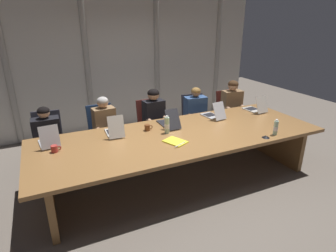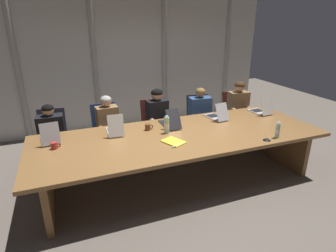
{
  "view_description": "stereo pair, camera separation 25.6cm",
  "coord_description": "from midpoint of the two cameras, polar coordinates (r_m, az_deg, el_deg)",
  "views": [
    {
      "loc": [
        -1.75,
        -3.31,
        2.32
      ],
      "look_at": [
        -0.14,
        0.14,
        0.85
      ],
      "focal_mm": 29.68,
      "sensor_mm": 36.0,
      "label": 1
    },
    {
      "loc": [
        -1.51,
        -3.41,
        2.32
      ],
      "look_at": [
        -0.14,
        0.14,
        0.85
      ],
      "focal_mm": 29.68,
      "sensor_mm": 36.0,
      "label": 2
    }
  ],
  "objects": [
    {
      "name": "ground_plane",
      "position": [
        4.4,
        4.11,
        -10.85
      ],
      "size": [
        12.28,
        12.28,
        0.0
      ],
      "primitive_type": "plane",
      "color": "#6B6056"
    },
    {
      "name": "conference_table",
      "position": [
        4.11,
        4.33,
        -3.58
      ],
      "size": [
        4.21,
        1.49,
        0.75
      ],
      "color": "olive",
      "rests_on": "ground_plane"
    },
    {
      "name": "curtain_backdrop",
      "position": [
        6.23,
        -5.99,
        14.09
      ],
      "size": [
        6.14,
        0.17,
        3.16
      ],
      "color": "beige",
      "rests_on": "ground_plane"
    },
    {
      "name": "laptop_left_end",
      "position": [
        4.06,
        -21.39,
        -2.28
      ],
      "size": [
        0.28,
        0.41,
        0.31
      ],
      "rotation": [
        0.0,
        0.0,
        1.68
      ],
      "color": "#BCBCC1",
      "rests_on": "conference_table"
    },
    {
      "name": "laptop_left_mid",
      "position": [
        4.11,
        -9.11,
        -0.7
      ],
      "size": [
        0.25,
        0.44,
        0.33
      ],
      "rotation": [
        0.0,
        0.0,
        1.52
      ],
      "color": "beige",
      "rests_on": "conference_table"
    },
    {
      "name": "laptop_center",
      "position": [
        4.37,
        2.01,
        0.81
      ],
      "size": [
        0.22,
        0.51,
        0.3
      ],
      "rotation": [
        0.0,
        0.0,
        1.57
      ],
      "color": "#2D2D33",
      "rests_on": "conference_table"
    },
    {
      "name": "laptop_right_mid",
      "position": [
        4.78,
        11.41,
        2.2
      ],
      "size": [
        0.27,
        0.47,
        0.29
      ],
      "rotation": [
        0.0,
        0.0,
        1.69
      ],
      "color": "#BCBCC1",
      "rests_on": "conference_table"
    },
    {
      "name": "laptop_right_end",
      "position": [
        5.28,
        19.85,
        3.15
      ],
      "size": [
        0.27,
        0.44,
        0.3
      ],
      "rotation": [
        0.0,
        0.0,
        1.64
      ],
      "color": "beige",
      "rests_on": "conference_table"
    },
    {
      "name": "office_chair_left_end",
      "position": [
        4.92,
        -20.97,
        -3.99
      ],
      "size": [
        0.6,
        0.6,
        0.96
      ],
      "rotation": [
        0.0,
        0.0,
        -1.68
      ],
      "color": "#2D2D38",
      "rests_on": "ground_plane"
    },
    {
      "name": "office_chair_left_mid",
      "position": [
        4.98,
        -10.83,
        -2.62
      ],
      "size": [
        0.6,
        0.6,
        0.96
      ],
      "rotation": [
        0.0,
        0.0,
        -1.49
      ],
      "color": "navy",
      "rests_on": "ground_plane"
    },
    {
      "name": "office_chair_center",
      "position": [
        5.18,
        -1.16,
        -1.29
      ],
      "size": [
        0.6,
        0.6,
        0.95
      ],
      "rotation": [
        0.0,
        0.0,
        -1.54
      ],
      "color": "#511E19",
      "rests_on": "ground_plane"
    },
    {
      "name": "office_chair_right_mid",
      "position": [
        5.54,
        7.77,
        0.0
      ],
      "size": [
        0.6,
        0.61,
        0.94
      ],
      "rotation": [
        0.0,
        0.0,
        -1.71
      ],
      "color": "#2D2D38",
      "rests_on": "ground_plane"
    },
    {
      "name": "office_chair_right_end",
      "position": [
        5.97,
        14.85,
        1.04
      ],
      "size": [
        0.6,
        0.6,
        0.94
      ],
      "rotation": [
        0.0,
        0.0,
        -1.49
      ],
      "color": "#511E19",
      "rests_on": "ground_plane"
    },
    {
      "name": "person_left_end",
      "position": [
        4.67,
        -21.39,
        -1.8
      ],
      "size": [
        0.42,
        0.55,
        1.1
      ],
      "rotation": [
        0.0,
        0.0,
        -1.59
      ],
      "color": "black",
      "rests_on": "ground_plane"
    },
    {
      "name": "person_left_mid",
      "position": [
        4.72,
        -10.47,
        -0.09
      ],
      "size": [
        0.4,
        0.57,
        1.15
      ],
      "rotation": [
        0.0,
        0.0,
        -1.48
      ],
      "color": "olive",
      "rests_on": "ground_plane"
    },
    {
      "name": "person_center",
      "position": [
        4.94,
        -0.34,
        1.64
      ],
      "size": [
        0.41,
        0.57,
        1.19
      ],
      "rotation": [
        0.0,
        0.0,
        -1.48
      ],
      "color": "black",
      "rests_on": "ground_plane"
    },
    {
      "name": "person_right_mid",
      "position": [
        5.29,
        8.25,
        2.3
      ],
      "size": [
        0.45,
        0.57,
        1.14
      ],
      "rotation": [
        0.0,
        0.0,
        -1.67
      ],
      "color": "#335184",
      "rests_on": "ground_plane"
    },
    {
      "name": "person_right_end",
      "position": [
        5.73,
        15.76,
        3.64
      ],
      "size": [
        0.44,
        0.57,
        1.19
      ],
      "rotation": [
        0.0,
        0.0,
        -1.67
      ],
      "color": "olive",
      "rests_on": "ground_plane"
    },
    {
      "name": "water_bottle_primary",
      "position": [
        4.24,
        23.23,
        -0.89
      ],
      "size": [
        0.06,
        0.06,
        0.23
      ],
      "color": "#ADD1B2",
      "rests_on": "conference_table"
    },
    {
      "name": "water_bottle_secondary",
      "position": [
        4.05,
        1.57,
        0.13
      ],
      "size": [
        0.07,
        0.07,
        0.27
      ],
      "color": "#ADD1B2",
      "rests_on": "conference_table"
    },
    {
      "name": "coffee_mug_near",
      "position": [
        3.83,
        -20.55,
        -3.8
      ],
      "size": [
        0.13,
        0.08,
        0.09
      ],
      "color": "#B2332D",
      "rests_on": "conference_table"
    },
    {
      "name": "coffee_mug_far",
      "position": [
        4.2,
        -2.39,
        -0.23
      ],
      "size": [
        0.13,
        0.08,
        0.09
      ],
      "color": "brown",
      "rests_on": "conference_table"
    },
    {
      "name": "conference_mic_left_side",
      "position": [
        4.12,
        21.34,
        -2.56
      ],
      "size": [
        0.11,
        0.11,
        0.03
      ],
      "primitive_type": "cone",
      "color": "black",
      "rests_on": "conference_table"
    },
    {
      "name": "spiral_notepad",
      "position": [
        3.79,
        3.11,
        -3.29
      ],
      "size": [
        0.33,
        0.37,
        0.03
      ],
      "rotation": [
        0.0,
        0.0,
        0.43
      ],
      "color": "yellow",
      "rests_on": "conference_table"
    }
  ]
}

